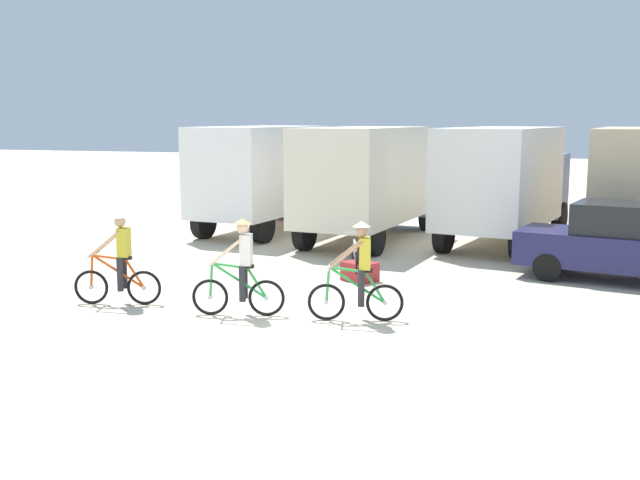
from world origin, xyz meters
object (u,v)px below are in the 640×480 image
object	(u,v)px
box_truck_white_box	(506,179)
cyclist_cowboy_hat	(241,271)
supply_crate	(360,272)
bicycle_spare	(355,259)
cyclist_near_camera	(359,275)
sedan_parked	(619,242)
cyclist_orange_shirt	(120,262)
box_truck_cream_rv	(369,178)
box_truck_avon_van	(269,173)

from	to	relation	value
box_truck_white_box	cyclist_cowboy_hat	distance (m)	10.61
supply_crate	box_truck_white_box	bearing A→B (deg)	66.76
cyclist_cowboy_hat	bicycle_spare	world-z (taller)	cyclist_cowboy_hat
cyclist_cowboy_hat	cyclist_near_camera	distance (m)	2.18
box_truck_white_box	sedan_parked	bearing A→B (deg)	-57.86
cyclist_orange_shirt	supply_crate	size ratio (longest dim) A/B	2.63
cyclist_near_camera	cyclist_orange_shirt	bearing A→B (deg)	-176.98
sedan_parked	supply_crate	bearing A→B (deg)	-162.41
sedan_parked	cyclist_near_camera	bearing A→B (deg)	-132.85
bicycle_spare	supply_crate	distance (m)	0.55
box_truck_cream_rv	cyclist_cowboy_hat	distance (m)	9.17
box_truck_avon_van	cyclist_orange_shirt	xyz separation A→B (m)	(0.87, -10.08, -1.03)
box_truck_white_box	cyclist_near_camera	bearing A→B (deg)	-100.91
box_truck_white_box	supply_crate	size ratio (longest dim) A/B	10.19
cyclist_orange_shirt	bicycle_spare	distance (m)	5.43
box_truck_avon_van	cyclist_near_camera	bearing A→B (deg)	-60.24
bicycle_spare	box_truck_avon_van	bearing A→B (deg)	126.64
box_truck_avon_van	box_truck_cream_rv	xyz separation A→B (m)	(3.57, -1.02, 0.00)
cyclist_near_camera	supply_crate	distance (m)	3.43
box_truck_avon_van	box_truck_white_box	xyz separation A→B (m)	(7.44, -0.34, 0.00)
cyclist_cowboy_hat	bicycle_spare	size ratio (longest dim) A/B	1.09
box_truck_avon_van	cyclist_cowboy_hat	size ratio (longest dim) A/B	3.83
box_truck_white_box	box_truck_cream_rv	bearing A→B (deg)	-170.16
cyclist_orange_shirt	cyclist_near_camera	distance (m)	4.76
cyclist_cowboy_hat	bicycle_spare	xyz separation A→B (m)	(1.08, 4.03, -0.45)
box_truck_avon_van	box_truck_cream_rv	world-z (taller)	same
box_truck_white_box	cyclist_orange_shirt	world-z (taller)	box_truck_white_box
cyclist_orange_shirt	cyclist_near_camera	size ratio (longest dim) A/B	1.00
cyclist_cowboy_hat	box_truck_cream_rv	bearing A→B (deg)	89.29
box_truck_cream_rv	cyclist_near_camera	distance (m)	9.10
cyclist_orange_shirt	bicycle_spare	size ratio (longest dim) A/B	1.09
box_truck_avon_van	sedan_parked	size ratio (longest dim) A/B	1.56
box_truck_cream_rv	supply_crate	distance (m)	5.91
supply_crate	box_truck_avon_van	bearing A→B (deg)	126.06
box_truck_cream_rv	cyclist_cowboy_hat	size ratio (longest dim) A/B	3.83
box_truck_avon_van	sedan_parked	xyz separation A→B (m)	(10.26, -4.82, -0.99)
bicycle_spare	cyclist_cowboy_hat	bearing A→B (deg)	-104.96
box_truck_cream_rv	supply_crate	world-z (taller)	box_truck_cream_rv
box_truck_cream_rv	box_truck_white_box	world-z (taller)	same
box_truck_avon_van	box_truck_white_box	size ratio (longest dim) A/B	0.99
cyclist_near_camera	supply_crate	world-z (taller)	cyclist_near_camera
cyclist_cowboy_hat	box_truck_white_box	bearing A→B (deg)	67.82
cyclist_orange_shirt	box_truck_white_box	bearing A→B (deg)	55.94
sedan_parked	cyclist_cowboy_hat	size ratio (longest dim) A/B	2.46
box_truck_avon_van	sedan_parked	distance (m)	11.38
box_truck_white_box	box_truck_avon_van	bearing A→B (deg)	177.36
bicycle_spare	supply_crate	size ratio (longest dim) A/B	2.40
box_truck_cream_rv	cyclist_orange_shirt	size ratio (longest dim) A/B	3.83
cyclist_orange_shirt	sedan_parked	bearing A→B (deg)	29.23
sedan_parked	cyclist_orange_shirt	size ratio (longest dim) A/B	2.46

